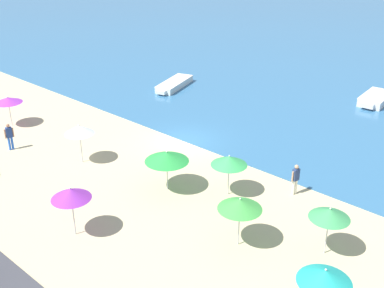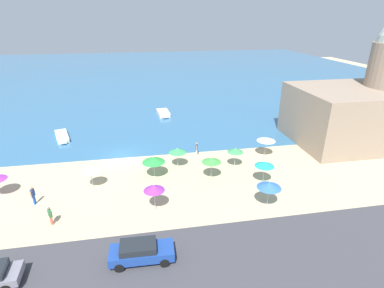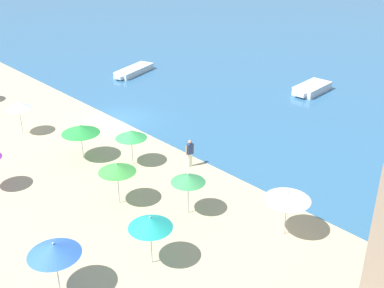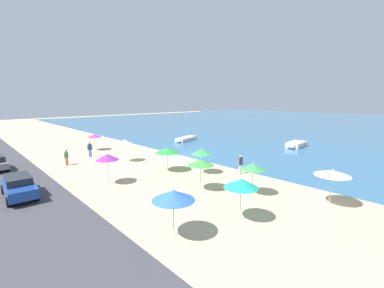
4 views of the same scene
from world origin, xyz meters
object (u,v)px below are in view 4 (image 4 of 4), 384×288
object	(u,v)px
beach_umbrella_0	(202,152)
beach_umbrella_5	(125,142)
parked_car_1	(19,186)
beach_umbrella_7	(173,195)
bather_1	(90,149)
beach_umbrella_4	(241,183)
bather_2	(66,156)
beach_umbrella_2	(107,157)
beach_umbrella_6	(201,162)
bather_0	(240,163)
skiff_nearshore	(296,144)
beach_umbrella_8	(253,167)
beach_umbrella_1	(94,136)
beach_umbrella_9	(167,150)
skiff_offshore	(186,139)
beach_umbrella_3	(332,173)

from	to	relation	value
beach_umbrella_0	beach_umbrella_5	bearing A→B (deg)	-161.88
beach_umbrella_5	parked_car_1	world-z (taller)	beach_umbrella_5
beach_umbrella_7	bather_1	xyz separation A→B (m)	(-20.49, 3.93, -1.12)
beach_umbrella_4	bather_2	world-z (taller)	beach_umbrella_4
beach_umbrella_2	parked_car_1	size ratio (longest dim) A/B	0.57
beach_umbrella_6	bather_0	xyz separation A→B (m)	(-0.43, 5.52, -1.13)
beach_umbrella_7	skiff_nearshore	xyz separation A→B (m)	(-6.76, 27.73, -1.72)
bather_1	parked_car_1	bearing A→B (deg)	-42.73
beach_umbrella_8	bather_1	size ratio (longest dim) A/B	1.32
beach_umbrella_1	parked_car_1	bearing A→B (deg)	-39.46
beach_umbrella_6	beach_umbrella_7	bearing A→B (deg)	-56.17
beach_umbrella_2	bather_2	world-z (taller)	beach_umbrella_2
beach_umbrella_9	skiff_offshore	bearing A→B (deg)	132.66
beach_umbrella_0	beach_umbrella_1	world-z (taller)	beach_umbrella_0
beach_umbrella_8	beach_umbrella_9	xyz separation A→B (m)	(-8.99, -0.67, -0.05)
beach_umbrella_5	parked_car_1	bearing A→B (deg)	-66.86
beach_umbrella_4	skiff_offshore	world-z (taller)	beach_umbrella_4
beach_umbrella_2	beach_umbrella_7	xyz separation A→B (m)	(9.87, -1.21, -0.07)
bather_2	beach_umbrella_9	bearing A→B (deg)	36.10
beach_umbrella_0	beach_umbrella_5	xyz separation A→B (m)	(-8.87, -2.90, 0.14)
bather_0	skiff_nearshore	xyz separation A→B (m)	(-2.54, 16.56, -0.59)
beach_umbrella_2	skiff_nearshore	bearing A→B (deg)	83.30
bather_1	bather_0	bearing A→B (deg)	23.97
beach_umbrella_0	beach_umbrella_7	size ratio (longest dim) A/B	0.95
beach_umbrella_2	beach_umbrella_6	distance (m)	7.53
beach_umbrella_0	beach_umbrella_9	xyz separation A→B (m)	(-2.74, -1.81, -0.01)
bather_2	skiff_offshore	bearing A→B (deg)	99.26
beach_umbrella_1	beach_umbrella_6	world-z (taller)	beach_umbrella_6
beach_umbrella_4	beach_umbrella_9	world-z (taller)	beach_umbrella_4
beach_umbrella_8	beach_umbrella_5	bearing A→B (deg)	-173.33
bather_0	skiff_offshore	world-z (taller)	bather_0
beach_umbrella_3	skiff_nearshore	world-z (taller)	beach_umbrella_3
beach_umbrella_0	beach_umbrella_6	distance (m)	4.40
beach_umbrella_3	skiff_nearshore	size ratio (longest dim) A/B	0.56
beach_umbrella_0	beach_umbrella_8	xyz separation A→B (m)	(6.25, -1.13, 0.04)
beach_umbrella_5	skiff_nearshore	distance (m)	23.65
bather_0	bather_1	xyz separation A→B (m)	(-16.27, -7.23, 0.01)
skiff_nearshore	beach_umbrella_8	bearing A→B (deg)	-72.91
beach_umbrella_3	bather_2	xyz separation A→B (m)	(-22.18, -9.15, -1.21)
beach_umbrella_1	beach_umbrella_3	size ratio (longest dim) A/B	0.92
beach_umbrella_1	skiff_offshore	bearing A→B (deg)	78.85
beach_umbrella_6	skiff_nearshore	xyz separation A→B (m)	(-2.97, 22.08, -1.72)
bather_2	parked_car_1	distance (m)	8.85
bather_1	skiff_nearshore	xyz separation A→B (m)	(13.73, 23.79, -0.60)
beach_umbrella_5	bather_1	bearing A→B (deg)	-157.57
beach_umbrella_7	beach_umbrella_9	bearing A→B (deg)	143.84
beach_umbrella_4	skiff_nearshore	world-z (taller)	beach_umbrella_4
skiff_offshore	bather_1	bearing A→B (deg)	-86.66
beach_umbrella_4	bather_1	size ratio (longest dim) A/B	1.39
beach_umbrella_3	beach_umbrella_8	xyz separation A→B (m)	(-4.49, -2.13, -0.08)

